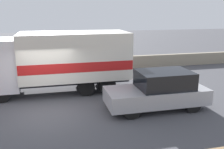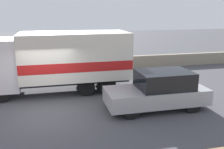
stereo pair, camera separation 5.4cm
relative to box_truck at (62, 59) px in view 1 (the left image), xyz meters
name	(u,v)px [view 1 (the left image)]	position (x,y,z in m)	size (l,w,h in m)	color
ground_plane	(49,112)	(-0.78, -2.63, -1.74)	(80.00, 80.00, 0.00)	#47474C
stone_wall_backdrop	(48,66)	(-0.78, 4.40, -1.29)	(60.00, 0.35, 0.91)	gray
box_truck	(62,59)	(0.00, 0.00, 0.00)	(7.18, 2.56, 3.10)	silver
car_hatchback	(159,90)	(3.90, -3.29, -0.93)	(4.36, 1.79, 1.66)	#9E9EA3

